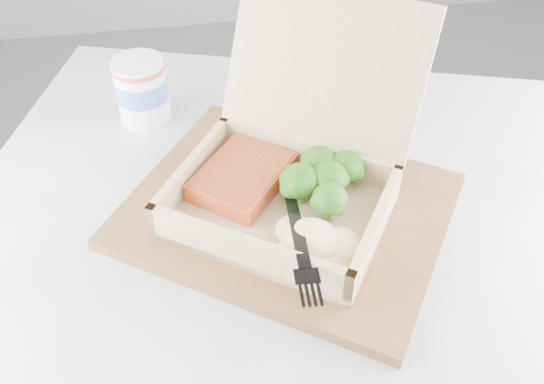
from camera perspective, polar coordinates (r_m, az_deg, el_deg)
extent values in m
cube|color=#B5B8C0|center=(0.68, 1.69, -6.70)|extent=(1.00, 1.00, 0.03)
cube|color=brown|center=(0.70, 1.44, -1.75)|extent=(0.45, 0.43, 0.02)
cube|color=tan|center=(0.68, 0.67, -1.94)|extent=(0.29, 0.28, 0.01)
cube|color=tan|center=(0.71, -7.52, 1.67)|extent=(0.11, 0.15, 0.05)
cube|color=tan|center=(0.65, 9.67, -3.58)|extent=(0.11, 0.15, 0.05)
cube|color=tan|center=(0.62, -2.44, -5.79)|extent=(0.20, 0.14, 0.05)
cube|color=tan|center=(0.73, 3.31, 3.34)|extent=(0.20, 0.14, 0.05)
cube|color=tan|center=(0.71, 4.99, 11.58)|extent=(0.24, 0.20, 0.16)
cube|color=#E15E2C|center=(0.70, -2.78, 1.41)|extent=(0.14, 0.14, 0.02)
ellipsoid|color=beige|center=(0.63, 3.68, -4.57)|extent=(0.10, 0.08, 0.03)
cube|color=black|center=(0.66, 1.78, 0.06)|extent=(0.02, 0.12, 0.02)
cube|color=black|center=(0.60, 2.74, -5.58)|extent=(0.03, 0.05, 0.01)
cylinder|color=silver|center=(0.85, -12.15, 9.33)|extent=(0.07, 0.07, 0.09)
cylinder|color=#4165C5|center=(0.85, -12.20, 9.58)|extent=(0.07, 0.07, 0.03)
cylinder|color=#C84136|center=(0.83, -12.52, 11.44)|extent=(0.07, 0.07, 0.01)
cube|color=white|center=(0.86, 6.28, 6.81)|extent=(0.13, 0.14, 0.00)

